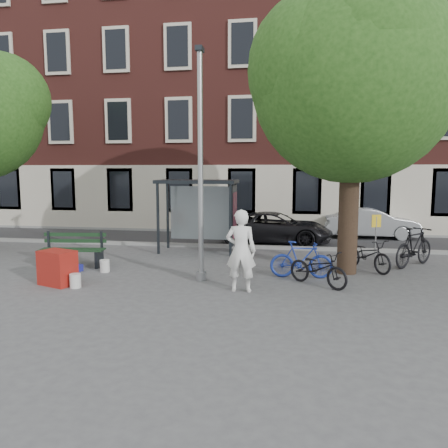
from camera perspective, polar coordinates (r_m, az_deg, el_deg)
ground at (r=12.00m, az=-3.00°, el=-7.32°), size 90.00×90.00×0.00m
road at (r=18.76m, az=1.57°, el=-2.02°), size 40.00×4.00×0.01m
curb_near at (r=16.80m, az=0.65°, el=-2.91°), size 40.00×0.25×0.12m
curb_far at (r=20.71m, az=2.32°, el=-1.00°), size 40.00×0.25×0.12m
building_row at (r=24.80m, az=3.59°, el=16.43°), size 30.00×8.00×14.00m
lamppost at (r=11.62m, az=-3.09°, el=6.09°), size 0.28×0.35×6.11m
tree_right at (r=13.09m, az=16.66°, el=18.40°), size 5.76×5.60×8.20m
bus_shelter at (r=15.80m, az=-2.02°, el=3.24°), size 2.85×1.45×2.62m
painter at (r=10.71m, az=2.22°, el=-3.50°), size 0.74×0.49×2.04m
bench at (r=14.37m, az=-19.15°, el=-3.39°), size 2.03×0.89×1.01m
bike_a at (r=11.57m, az=12.17°, el=-5.66°), size 1.77×1.59×0.93m
bike_b at (r=12.29m, az=10.07°, el=-4.60°), size 1.73×0.54×1.03m
bike_c at (r=13.67m, az=18.20°, el=-3.80°), size 1.60×1.86×0.97m
bike_d at (r=14.74m, az=23.59°, el=-2.75°), size 1.82×1.90×1.23m
car_dark at (r=17.92m, az=6.76°, el=-0.48°), size 4.74×2.53×1.27m
car_silver at (r=20.16m, az=18.73°, el=0.10°), size 3.98×1.41×1.31m
red_stand at (r=12.22m, az=-20.91°, el=-5.36°), size 1.05×0.87×0.90m
blue_crate at (r=13.71m, az=-19.32°, el=-5.45°), size 0.63×0.52×0.20m
bucket_a at (r=11.82m, az=-18.85°, el=-7.03°), size 0.33×0.33×0.36m
bucket_b at (r=13.34m, az=-15.31°, el=-5.30°), size 0.29×0.29×0.36m
bucket_c at (r=15.77m, az=-21.89°, el=-3.66°), size 0.31×0.31×0.36m
notice_sign at (r=13.76m, az=19.23°, el=-0.93°), size 0.28×0.11×1.66m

